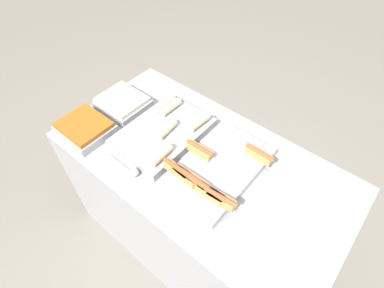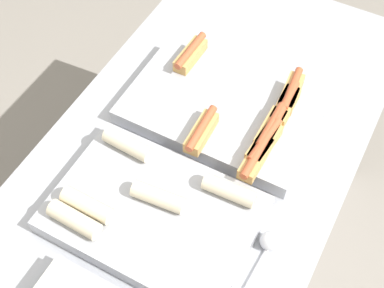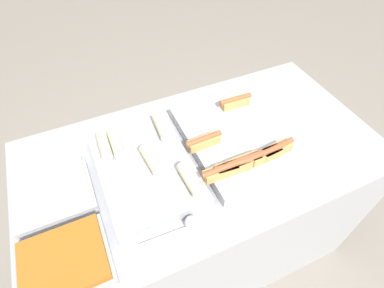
% 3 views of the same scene
% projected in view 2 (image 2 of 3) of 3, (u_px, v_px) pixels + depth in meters
% --- Properties ---
extents(ground_plane, '(12.00, 12.00, 0.00)m').
position_uv_depth(ground_plane, '(198.00, 272.00, 2.23)').
color(ground_plane, gray).
extents(counter, '(1.54, 0.82, 0.90)m').
position_uv_depth(counter, '(199.00, 222.00, 1.86)').
color(counter, '#A8AAB2').
rests_on(counter, ground_plane).
extents(tray_hotdogs, '(0.41, 0.54, 0.10)m').
position_uv_depth(tray_hotdogs, '(226.00, 113.00, 1.52)').
color(tray_hotdogs, '#A8AAB2').
rests_on(tray_hotdogs, counter).
extents(tray_wraps, '(0.35, 0.50, 0.09)m').
position_uv_depth(tray_wraps, '(152.00, 211.00, 1.34)').
color(tray_wraps, '#A8AAB2').
rests_on(tray_wraps, counter).
extents(serving_spoon_near, '(0.21, 0.05, 0.05)m').
position_uv_depth(serving_spoon_near, '(267.00, 246.00, 1.30)').
color(serving_spoon_near, silver).
rests_on(serving_spoon_near, counter).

